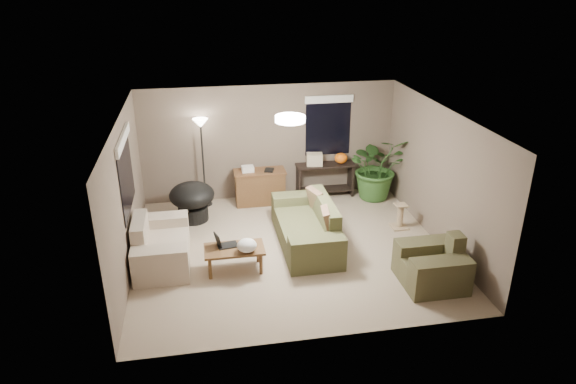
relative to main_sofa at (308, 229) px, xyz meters
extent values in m
plane|color=tan|center=(-0.37, -0.17, -0.29)|extent=(5.50, 5.50, 0.00)
plane|color=white|center=(-0.37, -0.17, 2.21)|extent=(5.50, 5.50, 0.00)
plane|color=brown|center=(-0.37, 2.33, 0.96)|extent=(5.50, 0.00, 5.50)
plane|color=brown|center=(-0.37, -2.67, 0.96)|extent=(5.50, 0.00, 5.50)
plane|color=brown|center=(-3.12, -0.17, 0.96)|extent=(0.00, 5.00, 5.00)
plane|color=brown|center=(2.38, -0.17, 0.96)|extent=(0.00, 5.00, 5.00)
cube|color=#4F5130|center=(-0.04, 0.00, -0.08)|extent=(0.95, 1.48, 0.42)
cube|color=brown|center=(0.32, 0.00, 0.34)|extent=(0.22, 1.48, 0.43)
cube|color=#46482B|center=(-0.04, -0.92, 0.01)|extent=(0.95, 0.36, 0.60)
cube|color=#4F5130|center=(-0.04, 0.92, 0.01)|extent=(0.95, 0.36, 0.60)
cube|color=#8C7251|center=(0.26, -0.45, 0.36)|extent=(0.29, 0.48, 0.47)
cube|color=#8C7251|center=(0.26, 0.45, 0.36)|extent=(0.36, 0.50, 0.47)
cube|color=beige|center=(-2.62, -0.22, -0.08)|extent=(0.90, 0.88, 0.42)
cube|color=beige|center=(-2.96, -0.22, 0.34)|extent=(0.22, 0.88, 0.43)
cube|color=beige|center=(-2.62, -0.84, 0.01)|extent=(0.90, 0.36, 0.60)
cube|color=beige|center=(-2.62, 0.40, 0.01)|extent=(0.90, 0.36, 0.60)
cube|color=brown|center=(1.67, -1.65, -0.08)|extent=(0.95, 0.28, 0.42)
cube|color=brown|center=(2.04, -1.65, 0.34)|extent=(0.22, 0.28, 0.43)
cube|color=#454329|center=(1.67, -1.97, 0.01)|extent=(0.95, 0.36, 0.60)
cube|color=#49462C|center=(1.67, -1.33, 0.01)|extent=(0.95, 0.36, 0.60)
cube|color=brown|center=(-1.41, -0.70, 0.11)|extent=(1.00, 0.55, 0.04)
cylinder|color=brown|center=(-1.83, -0.90, -0.10)|extent=(0.06, 0.06, 0.38)
cylinder|color=brown|center=(-0.99, -0.90, -0.10)|extent=(0.06, 0.06, 0.38)
cylinder|color=brown|center=(-1.83, -0.50, -0.10)|extent=(0.06, 0.06, 0.38)
cylinder|color=brown|center=(-0.99, -0.50, -0.10)|extent=(0.06, 0.06, 0.38)
cube|color=black|center=(-1.51, -0.60, 0.13)|extent=(0.36, 0.28, 0.02)
cube|color=black|center=(-1.67, -0.60, 0.25)|extent=(0.13, 0.24, 0.22)
ellipsoid|color=white|center=(-1.21, -0.85, 0.24)|extent=(0.34, 0.31, 0.23)
cube|color=brown|center=(-0.64, 1.94, 0.06)|extent=(1.05, 0.45, 0.71)
cube|color=brown|center=(-0.64, 1.94, 0.44)|extent=(1.10, 0.50, 0.04)
cube|color=silver|center=(-0.89, 1.94, 0.52)|extent=(0.26, 0.21, 0.12)
cube|color=black|center=(-0.44, 1.89, 0.48)|extent=(0.24, 0.26, 0.04)
cube|color=black|center=(0.84, 2.09, 0.44)|extent=(1.30, 0.40, 0.04)
cube|color=black|center=(0.24, 2.09, 0.06)|extent=(0.05, 0.38, 0.71)
cube|color=black|center=(1.44, 2.09, 0.06)|extent=(0.05, 0.38, 0.71)
cube|color=black|center=(0.84, 2.09, -0.14)|extent=(1.25, 0.36, 0.03)
ellipsoid|color=orange|center=(1.19, 2.09, 0.57)|extent=(0.37, 0.37, 0.23)
cube|color=beige|center=(0.59, 2.09, 0.58)|extent=(0.38, 0.31, 0.26)
cylinder|color=black|center=(-2.08, 1.36, -0.14)|extent=(0.60, 0.60, 0.30)
ellipsoid|color=black|center=(-2.08, 1.36, 0.26)|extent=(1.12, 1.12, 0.50)
cylinder|color=black|center=(-1.82, 2.07, -0.28)|extent=(0.28, 0.28, 0.02)
cylinder|color=black|center=(-1.82, 2.07, 0.61)|extent=(0.04, 0.04, 1.78)
cone|color=white|center=(-1.82, 2.07, 1.53)|extent=(0.32, 0.32, 0.18)
cylinder|color=white|center=(-0.37, -0.17, 2.15)|extent=(0.50, 0.50, 0.10)
imported|color=#2D5923|center=(1.94, 1.79, 0.27)|extent=(1.31, 1.45, 1.13)
cube|color=tan|center=(1.91, 0.29, -0.28)|extent=(0.32, 0.32, 0.03)
cylinder|color=tan|center=(1.91, 0.29, -0.04)|extent=(0.12, 0.12, 0.44)
cube|color=tan|center=(1.91, 0.29, 0.19)|extent=(0.22, 0.22, 0.03)
cube|color=black|center=(-3.10, 0.13, 1.26)|extent=(0.01, 1.50, 1.30)
cube|color=white|center=(-3.08, 0.13, 1.86)|extent=(0.05, 1.56, 0.16)
cube|color=black|center=(0.93, 2.31, 1.26)|extent=(1.00, 0.01, 1.30)
cube|color=white|center=(0.93, 2.29, 1.86)|extent=(1.06, 0.05, 0.16)
camera|label=1|loc=(-1.84, -8.22, 4.37)|focal=32.00mm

